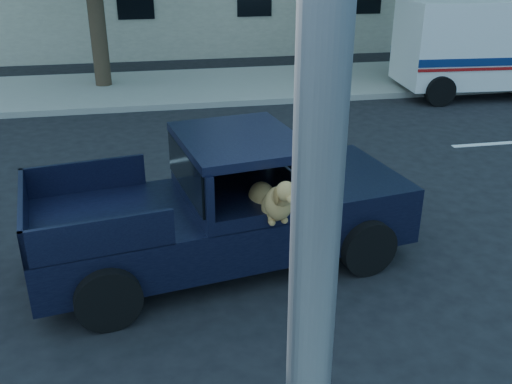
% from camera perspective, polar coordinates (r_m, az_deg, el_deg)
% --- Properties ---
extents(ground, '(120.00, 120.00, 0.00)m').
position_cam_1_polar(ground, '(8.16, 10.68, -4.85)').
color(ground, black).
rests_on(ground, ground).
extents(far_sidewalk, '(60.00, 4.00, 0.15)m').
position_cam_1_polar(far_sidewalk, '(16.50, -0.81, 10.72)').
color(far_sidewalk, gray).
rests_on(far_sidewalk, ground).
extents(lane_stripes, '(21.60, 0.14, 0.01)m').
position_cam_1_polar(lane_stripes, '(11.76, 13.96, 4.07)').
color(lane_stripes, silver).
rests_on(lane_stripes, ground).
extents(pickup_truck, '(4.95, 2.70, 1.69)m').
position_cam_1_polar(pickup_truck, '(7.29, -3.81, -3.05)').
color(pickup_truck, black).
rests_on(pickup_truck, ground).
extents(mail_truck, '(4.63, 2.56, 2.46)m').
position_cam_1_polar(mail_truck, '(16.62, 21.62, 12.72)').
color(mail_truck, silver).
rests_on(mail_truck, ground).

